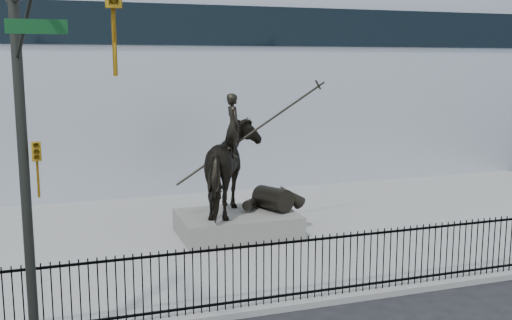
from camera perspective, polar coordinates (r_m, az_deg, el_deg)
name	(u,v)px	position (r m, az deg, el deg)	size (l,w,h in m)	color
ground	(377,320)	(13.79, 11.42, -14.68)	(120.00, 120.00, 0.00)	black
plaza	(268,231)	(19.74, 1.11, -6.81)	(30.00, 12.00, 0.15)	gray
building	(182,82)	(31.51, -7.02, 7.35)	(44.00, 14.00, 9.00)	#AFB4BF
picket_fence	(351,262)	(14.48, 9.02, -9.59)	(22.10, 0.10, 1.50)	black
statue_plinth	(237,224)	(19.08, -1.79, -6.08)	(3.66, 2.52, 0.69)	#5B5953
equestrian_statue	(239,168)	(18.71, -1.61, -0.80)	(4.69, 2.90, 3.97)	black
traffic_signal_left	(37,158)	(10.32, -20.10, 0.16)	(1.52, 4.84, 7.00)	black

